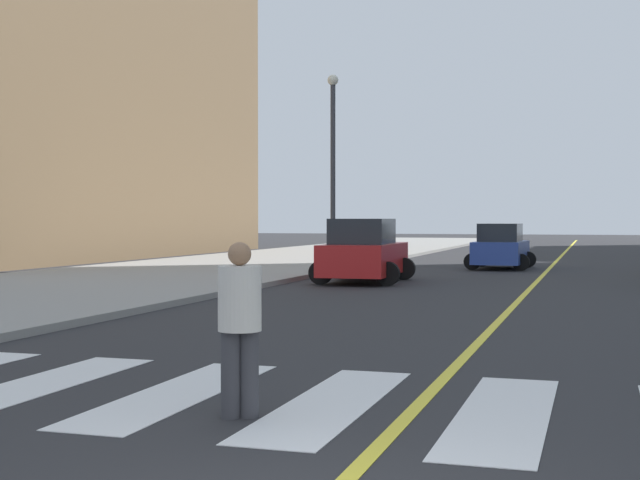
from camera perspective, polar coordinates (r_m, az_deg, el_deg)
name	(u,v)px	position (r m, az deg, el deg)	size (l,w,h in m)	color
sidewalk_kerb_west	(131,279)	(28.76, -11.92, -2.43)	(10.00, 120.00, 0.15)	gray
crosswalk_paint	(415,408)	(9.44, 6.08, -10.59)	(13.50, 4.00, 0.01)	silver
lane_divider_paint	(559,259)	(45.14, 14.94, -1.17)	(0.16, 80.00, 0.01)	yellow
car_blue_nearest	(501,248)	(35.80, 11.42, -0.48)	(2.56, 4.03, 1.78)	#2D479E
car_red_fourth	(364,253)	(27.67, 2.79, -0.80)	(2.83, 4.45, 1.96)	red
pedestrian_crossing	(240,321)	(8.87, -5.13, -5.16)	(0.43, 0.43, 1.73)	#38383D
street_lamp	(333,153)	(36.28, 0.83, 5.58)	(0.44, 0.44, 7.62)	#38383D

